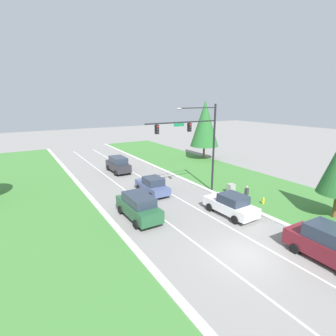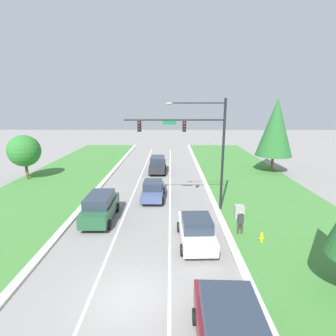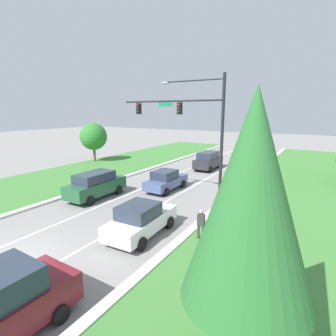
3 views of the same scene
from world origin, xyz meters
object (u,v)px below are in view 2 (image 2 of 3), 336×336
slate_blue_sedan (153,190)px  fire_hydrant (262,238)px  traffic_signal_mast (197,139)px  pedestrian (240,222)px  conifer_far_right_tree (276,128)px  charcoal_suv (158,164)px  burgundy_suv (231,336)px  oak_near_left_tree (24,151)px  white_sedan (196,230)px  forest_suv (100,207)px  utility_cabinet (239,212)px

slate_blue_sedan → fire_hydrant: 10.76m
fire_hydrant → traffic_signal_mast: bearing=124.9°
pedestrian → conifer_far_right_tree: conifer_far_right_tree is taller
charcoal_suv → pedestrian: (6.30, -16.42, -0.13)m
charcoal_suv → slate_blue_sedan: 9.64m
burgundy_suv → oak_near_left_tree: 28.88m
white_sedan → oak_near_left_tree: (-18.19, 14.11, 2.49)m
pedestrian → conifer_far_right_tree: 19.36m
charcoal_suv → fire_hydrant: size_ratio=6.83×
forest_suv → charcoal_suv: bearing=75.2°
charcoal_suv → utility_cabinet: charcoal_suv is taller
oak_near_left_tree → charcoal_suv: bearing=13.0°
burgundy_suv → charcoal_suv: (-3.63, 25.44, -0.02)m
white_sedan → fire_hydrant: white_sedan is taller
burgundy_suv → forest_suv: burgundy_suv is taller
burgundy_suv → white_sedan: bearing=94.1°
white_sedan → slate_blue_sedan: white_sedan is taller
burgundy_suv → utility_cabinet: (3.27, 11.62, -0.56)m
charcoal_suv → conifer_far_right_tree: conifer_far_right_tree is taller
traffic_signal_mast → burgundy_suv: size_ratio=1.77×
forest_suv → slate_blue_sedan: 5.85m
traffic_signal_mast → utility_cabinet: (3.21, -1.64, -5.39)m
traffic_signal_mast → oak_near_left_tree: 20.74m
conifer_far_right_tree → forest_suv: bearing=-141.5°
oak_near_left_tree → pedestrian: bearing=-31.4°
charcoal_suv → conifer_far_right_tree: size_ratio=0.52×
charcoal_suv → pedestrian: bearing=-68.6°
pedestrian → charcoal_suv: bearing=-76.2°
slate_blue_sedan → burgundy_suv: bearing=-76.6°
white_sedan → slate_blue_sedan: 8.53m
forest_suv → oak_near_left_tree: bearing=135.9°
burgundy_suv → utility_cabinet: bearing=75.6°
burgundy_suv → conifer_far_right_tree: size_ratio=0.55×
white_sedan → utility_cabinet: white_sedan is taller
fire_hydrant → slate_blue_sedan: bearing=133.1°
utility_cabinet → white_sedan: bearing=-134.5°
traffic_signal_mast → oak_near_left_tree: bearing=154.9°
slate_blue_sedan → oak_near_left_tree: oak_near_left_tree is taller
slate_blue_sedan → white_sedan: bearing=-67.3°
utility_cabinet → burgundy_suv: bearing=-105.7°
fire_hydrant → oak_near_left_tree: 26.56m
burgundy_suv → oak_near_left_tree: bearing=131.5°
slate_blue_sedan → fire_hydrant: (7.35, -7.85, -0.52)m
white_sedan → conifer_far_right_tree: 21.79m
traffic_signal_mast → charcoal_suv: (-3.69, 12.19, -4.85)m
oak_near_left_tree → conifer_far_right_tree: size_ratio=0.56×
traffic_signal_mast → charcoal_suv: size_ratio=1.88×
forest_suv → white_sedan: bearing=-26.5°
charcoal_suv → conifer_far_right_tree: bearing=1.8°
pedestrian → traffic_signal_mast: bearing=-65.5°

